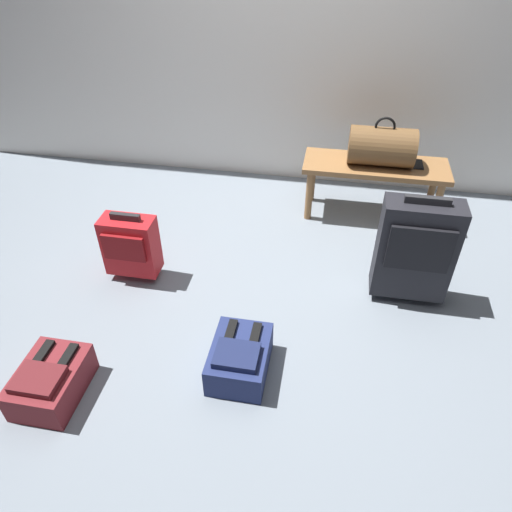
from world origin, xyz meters
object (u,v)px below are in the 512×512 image
Objects in this scene: backpack_navy at (240,358)px; backpack_maroon at (51,381)px; bench at (375,172)px; suitcase_upright_charcoal at (415,249)px; suitcase_small_red at (131,245)px; duffel_bag_brown at (382,146)px; cell_phone at (418,164)px.

backpack_maroon is at bearing -160.97° from backpack_navy.
bench is at bearing 51.37° from backpack_maroon.
suitcase_upright_charcoal is 1.66m from suitcase_small_red.
suitcase_upright_charcoal is 1.81× the size of backpack_maroon.
backpack_navy is at bearing -37.48° from suitcase_small_red.
duffel_bag_brown is 2.46m from backpack_maroon.
cell_phone reaches higher than backpack_navy.
duffel_bag_brown reaches higher than backpack_navy.
duffel_bag_brown is 0.91m from suitcase_upright_charcoal.
backpack_navy and backpack_maroon have the same top height.
suitcase_small_red reaches higher than backpack_maroon.
bench is 1.73m from backpack_navy.
bench is 6.94× the size of cell_phone.
duffel_bag_brown is 1.16× the size of backpack_navy.
backpack_maroon is (-0.86, -0.30, 0.00)m from backpack_navy.
suitcase_upright_charcoal is at bearing 39.95° from backpack_navy.
backpack_maroon is at bearing -128.93° from duffel_bag_brown.
suitcase_upright_charcoal is at bearing 30.57° from backpack_maroon.
suitcase_upright_charcoal reaches higher than backpack_navy.
suitcase_upright_charcoal is (0.21, -0.87, 0.00)m from bench.
backpack_navy is 0.91m from backpack_maroon.
bench is 2.17× the size of suitcase_small_red.
duffel_bag_brown reaches higher than backpack_maroon.
duffel_bag_brown is 3.06× the size of cell_phone.
duffel_bag_brown is 1.78m from backpack_navy.
suitcase_small_red reaches higher than backpack_navy.
backpack_navy is at bearing -112.18° from bench.
backpack_navy is at bearing -140.05° from suitcase_upright_charcoal.
backpack_navy is (0.80, -0.61, -0.15)m from suitcase_small_red.
suitcase_small_red is at bearing -146.18° from duffel_bag_brown.
suitcase_small_red is at bearing -176.34° from suitcase_upright_charcoal.
suitcase_small_red is 0.92m from backpack_maroon.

